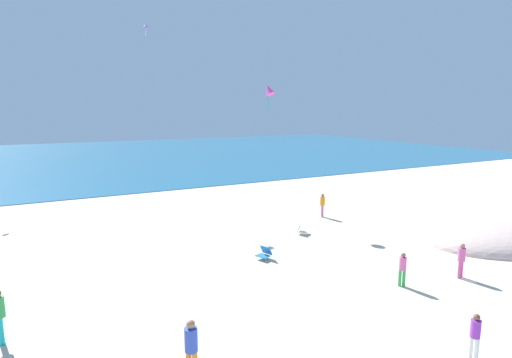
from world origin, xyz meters
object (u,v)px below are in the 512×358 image
object	(u,v)px
beach_chair_mid_beach	(442,237)
person_7	(322,203)
person_6	(191,346)
person_3	(403,267)
person_4	(461,258)
beach_chair_far_right	(264,253)
beach_chair_near_camera	(302,230)
kite_magenta	(268,90)
kite_purple	(145,26)
person_2	(475,334)

from	to	relation	value
beach_chair_mid_beach	person_7	size ratio (longest dim) A/B	0.52
person_6	person_7	size ratio (longest dim) A/B	1.09
person_3	person_4	xyz separation A→B (m)	(2.85, -0.56, 0.06)
beach_chair_far_right	beach_chair_near_camera	distance (m)	4.56
person_6	beach_chair_far_right	bearing A→B (deg)	12.88
beach_chair_far_right	person_3	size ratio (longest dim) A/B	0.56
person_7	kite_magenta	size ratio (longest dim) A/B	0.91
kite_purple	kite_magenta	xyz separation A→B (m)	(6.03, -7.68, -4.75)
beach_chair_near_camera	person_3	distance (m)	7.79
person_3	kite_purple	world-z (taller)	kite_purple
person_3	beach_chair_near_camera	bearing A→B (deg)	-147.51
beach_chair_mid_beach	person_2	bearing A→B (deg)	-115.30
person_6	person_7	bearing A→B (deg)	6.05
person_6	kite_purple	size ratio (longest dim) A/B	2.06
beach_chair_far_right	person_7	distance (m)	8.78
beach_chair_near_camera	person_4	distance (m)	8.69
beach_chair_mid_beach	beach_chair_far_right	xyz separation A→B (m)	(-9.83, 2.16, 0.05)
beach_chair_mid_beach	beach_chair_near_camera	world-z (taller)	beach_chair_near_camera
beach_chair_far_right	kite_purple	world-z (taller)	kite_purple
beach_chair_far_right	person_6	distance (m)	9.23
beach_chair_far_right	kite_magenta	distance (m)	11.93
beach_chair_near_camera	kite_magenta	bearing A→B (deg)	126.62
person_2	beach_chair_mid_beach	bearing A→B (deg)	-155.37
beach_chair_mid_beach	person_4	bearing A→B (deg)	-111.52
person_7	person_2	bearing A→B (deg)	-86.47
person_2	person_3	distance (m)	4.98
beach_chair_far_right	person_4	distance (m)	8.59
beach_chair_near_camera	person_2	world-z (taller)	person_2
person_7	kite_purple	bearing A→B (deg)	155.35
beach_chair_mid_beach	person_6	distance (m)	16.60
person_3	kite_purple	distance (m)	24.44
beach_chair_mid_beach	beach_chair_near_camera	xyz separation A→B (m)	(-6.00, 4.63, 0.01)
beach_chair_near_camera	person_3	world-z (taller)	person_3
beach_chair_mid_beach	person_7	distance (m)	7.69
person_3	person_7	bearing A→B (deg)	-164.54
beach_chair_near_camera	person_7	xyz separation A→B (m)	(3.35, 2.55, 0.66)
beach_chair_near_camera	kite_purple	distance (m)	18.90
beach_chair_near_camera	kite_purple	size ratio (longest dim) A/B	0.97
beach_chair_near_camera	kite_magenta	world-z (taller)	kite_magenta
beach_chair_near_camera	kite_magenta	distance (m)	9.59
beach_chair_far_right	person_4	bearing A→B (deg)	116.56
person_4	person_6	distance (m)	12.37
person_2	kite_magenta	distance (m)	19.21
person_2	person_7	world-z (taller)	person_7
person_2	person_3	bearing A→B (deg)	-131.83
beach_chair_mid_beach	person_3	bearing A→B (deg)	-131.49
beach_chair_mid_beach	kite_magenta	world-z (taller)	kite_magenta
person_6	beach_chair_near_camera	bearing A→B (deg)	7.56
kite_purple	person_4	bearing A→B (deg)	-69.64
beach_chair_mid_beach	beach_chair_near_camera	size ratio (longest dim) A/B	1.01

